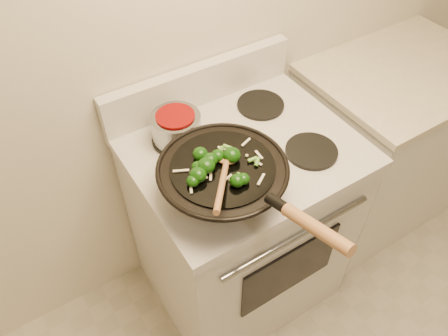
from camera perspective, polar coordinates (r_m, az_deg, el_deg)
stove at (r=1.87m, az=2.06°, el=-7.12°), size 0.78×0.67×1.08m
counter_unit at (r=2.34m, az=19.84°, el=2.81°), size 0.83×0.62×0.91m
wok at (r=1.31m, az=-0.03°, el=-1.49°), size 0.39×0.65×0.23m
stirfry at (r=1.25m, az=-1.26°, el=0.38°), size 0.27×0.21×0.05m
wooden_spoon at (r=1.21m, az=0.06°, el=-0.51°), size 0.22×0.26×0.11m
saucepan at (r=1.51m, az=-6.21°, el=5.35°), size 0.17×0.28×0.10m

